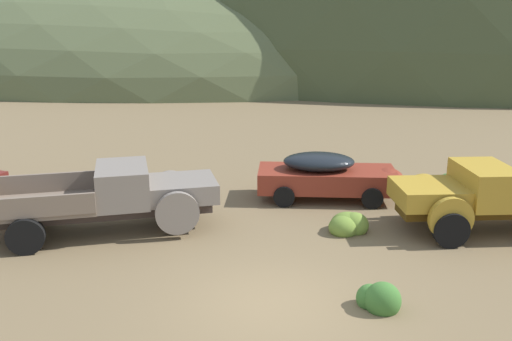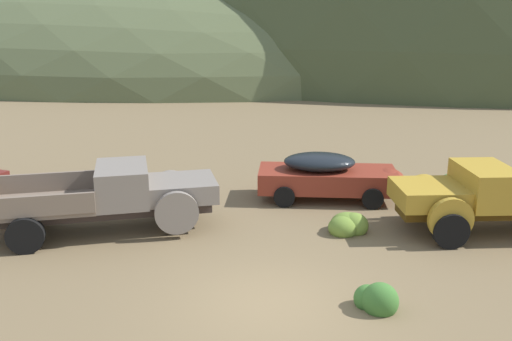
# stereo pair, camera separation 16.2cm
# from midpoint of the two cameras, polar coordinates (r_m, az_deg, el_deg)

# --- Properties ---
(ground_plane) EXTENTS (300.00, 300.00, 0.00)m
(ground_plane) POSITION_cam_midpoint_polar(r_m,az_deg,el_deg) (12.13, 1.72, -13.55)
(ground_plane) COLOR brown
(hill_far_left) EXTENTS (86.65, 65.88, 26.31)m
(hill_far_left) POSITION_cam_midpoint_polar(r_m,az_deg,el_deg) (72.25, -8.12, 10.90)
(hill_far_left) COLOR #56603D
(hill_far_left) RESTS_ON ground
(hill_center) EXTENTS (98.59, 68.93, 50.44)m
(hill_center) POSITION_cam_midpoint_polar(r_m,az_deg,el_deg) (73.81, 19.59, 10.26)
(hill_center) COLOR #424C2D
(hill_center) RESTS_ON ground
(truck_primer_gray) EXTENTS (6.67, 4.09, 1.89)m
(truck_primer_gray) POSITION_cam_midpoint_polar(r_m,az_deg,el_deg) (16.08, -13.64, -2.53)
(truck_primer_gray) COLOR #3D322D
(truck_primer_gray) RESTS_ON ground
(car_rust_red) EXTENTS (4.83, 2.12, 1.57)m
(car_rust_red) POSITION_cam_midpoint_polar(r_m,az_deg,el_deg) (18.45, 8.01, -0.51)
(car_rust_red) COLOR maroon
(car_rust_red) RESTS_ON ground
(truck_mustard) EXTENTS (6.31, 3.25, 1.89)m
(truck_mustard) POSITION_cam_midpoint_polar(r_m,az_deg,el_deg) (16.85, 22.85, -2.57)
(truck_mustard) COLOR #593D12
(truck_mustard) RESTS_ON ground
(bush_front_left) EXTENTS (0.92, 0.77, 0.79)m
(bush_front_left) POSITION_cam_midpoint_polar(r_m,az_deg,el_deg) (12.12, 12.66, -12.90)
(bush_front_left) COLOR #3D702D
(bush_front_left) RESTS_ON ground
(bush_near_barrel) EXTENTS (1.23, 1.08, 0.94)m
(bush_near_barrel) POSITION_cam_midpoint_polar(r_m,az_deg,el_deg) (20.09, 19.96, -1.64)
(bush_near_barrel) COLOR #3D702D
(bush_near_barrel) RESTS_ON ground
(bush_lone_scrub) EXTENTS (1.14, 1.04, 0.72)m
(bush_lone_scrub) POSITION_cam_midpoint_polar(r_m,az_deg,el_deg) (15.93, 9.76, -5.62)
(bush_lone_scrub) COLOR olive
(bush_lone_scrub) RESTS_ON ground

